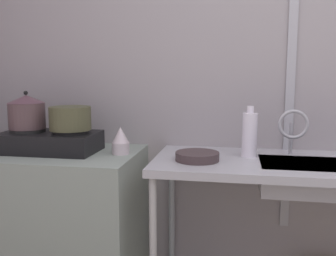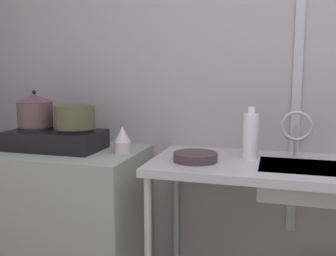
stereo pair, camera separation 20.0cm
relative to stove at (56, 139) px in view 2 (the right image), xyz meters
The scene contains 12 objects.
wall_back 1.56m from the stove, 13.53° to the left, with size 5.23×0.10×2.45m, color #9B9397.
wall_metal_strip 1.45m from the stove, 12.60° to the left, with size 0.05×0.01×1.96m, color #AAA9B0.
counter_concrete 0.48m from the stove, behind, with size 1.16×0.61×0.83m, color gray.
counter_sink 1.46m from the stove, ahead, with size 1.67×0.61×0.83m.
stove is the anchor object (origin of this frame).
pot_on_left_burner 0.21m from the stove, behind, with size 0.21×0.21×0.22m.
pot_on_right_burner 0.19m from the stove, ahead, with size 0.23×0.23×0.13m.
percolator 0.42m from the stove, ahead, with size 0.10×0.10×0.15m.
sink_basin 1.37m from the stove, ahead, with size 0.41×0.33×0.14m, color #AAA9B0.
faucet 1.34m from the stove, ahead, with size 0.16×0.09×0.25m.
frying_pan 0.85m from the stove, ahead, with size 0.22×0.22×0.04m, color #3D2F30.
bottle_by_sink 1.11m from the stove, ahead, with size 0.08×0.08×0.27m.
Camera 2 is at (-0.25, -0.66, 1.28)m, focal length 40.34 mm.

